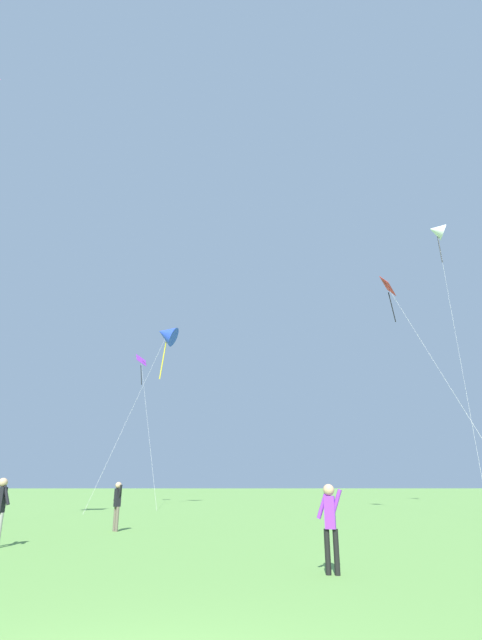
{
  "coord_description": "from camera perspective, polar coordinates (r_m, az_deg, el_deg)",
  "views": [
    {
      "loc": [
        0.86,
        -3.74,
        1.54
      ],
      "look_at": [
        1.54,
        29.73,
        12.87
      ],
      "focal_mm": 27.29,
      "sensor_mm": 36.0,
      "label": 1
    }
  ],
  "objects": [
    {
      "name": "kite_red_high",
      "position": [
        32.65,
        17.28,
        2.69
      ],
      "size": [
        1.72,
        10.8,
        14.45
      ],
      "color": "red",
      "rests_on": "ground_plane"
    },
    {
      "name": "kite_purple_streamer",
      "position": [
        44.99,
        -11.57,
        -5.55
      ],
      "size": [
        4.32,
        12.47,
        12.94
      ],
      "color": "purple",
      "rests_on": "ground_plane"
    },
    {
      "name": "kite_blue_delta",
      "position": [
        42.07,
        -8.74,
        -1.68
      ],
      "size": [
        3.46,
        12.66,
        14.8
      ],
      "color": "blue",
      "rests_on": "ground_plane"
    },
    {
      "name": "kite_white_distant",
      "position": [
        47.17,
        21.97,
        9.67
      ],
      "size": [
        4.33,
        9.18,
        23.8
      ],
      "color": "white",
      "rests_on": "ground_plane"
    },
    {
      "name": "person_child_small",
      "position": [
        9.81,
        10.41,
        -21.98
      ],
      "size": [
        0.5,
        0.22,
        1.54
      ],
      "color": "black",
      "rests_on": "ground_plane"
    },
    {
      "name": "person_with_spool",
      "position": [
        14.92,
        -26.44,
        -18.86
      ],
      "size": [
        0.55,
        0.23,
        1.7
      ],
      "color": "gray",
      "rests_on": "ground_plane"
    },
    {
      "name": "person_far_back",
      "position": [
        18.65,
        -14.3,
        -19.91
      ],
      "size": [
        0.39,
        0.45,
        1.62
      ],
      "color": "#665B4C",
      "rests_on": "ground_plane"
    }
  ]
}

